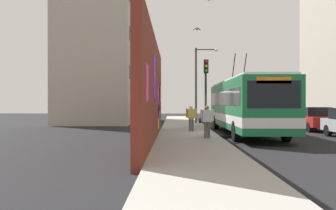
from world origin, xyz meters
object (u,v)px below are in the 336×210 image
at_px(pedestrian_midblock, 191,116).
at_px(traffic_light, 206,83).
at_px(parked_car_red, 312,118).
at_px(street_lamp, 199,79).
at_px(city_bus, 244,104).
at_px(pedestrian_at_curb, 207,119).

bearing_deg(pedestrian_midblock, traffic_light, -53.88).
xyz_separation_m(parked_car_red, street_lamp, (5.90, 7.22, 3.04)).
bearing_deg(parked_car_red, traffic_light, 103.80).
distance_m(city_bus, pedestrian_midblock, 3.23).
relative_size(city_bus, parked_car_red, 2.57).
height_order(pedestrian_at_curb, traffic_light, traffic_light).
xyz_separation_m(traffic_light, street_lamp, (7.70, -0.13, 0.75)).
height_order(pedestrian_midblock, street_lamp, street_lamp).
height_order(city_bus, parked_car_red, city_bus).
relative_size(city_bus, street_lamp, 1.81).
bearing_deg(pedestrian_at_curb, parked_car_red, -49.91).
relative_size(city_bus, traffic_light, 2.62).
distance_m(city_bus, pedestrian_at_curb, 4.39).
bearing_deg(street_lamp, pedestrian_at_curb, 177.52).
bearing_deg(traffic_light, pedestrian_at_curb, 175.06).
bearing_deg(pedestrian_midblock, city_bus, -99.65).
xyz_separation_m(parked_car_red, pedestrian_midblock, (-2.50, 8.30, 0.22)).
relative_size(traffic_light, street_lamp, 0.69).
height_order(traffic_light, street_lamp, street_lamp).
distance_m(pedestrian_midblock, pedestrian_at_curb, 4.07).
bearing_deg(pedestrian_at_curb, traffic_light, -4.94).
bearing_deg(pedestrian_midblock, street_lamp, -7.35).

